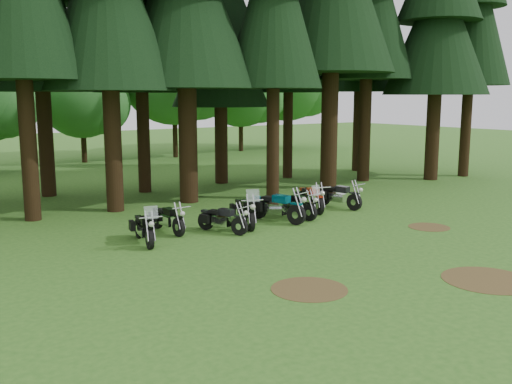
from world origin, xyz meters
TOP-DOWN VIEW (x-y plane):
  - ground at (0.00, 0.00)m, footprint 120.00×120.00m
  - pine_back_4 at (4.04, 13.25)m, footprint 4.94×4.94m
  - pine_back_6 at (13.36, 12.79)m, footprint 4.59×4.59m
  - decid_4 at (1.58, 26.32)m, footprint 5.93×5.76m
  - decid_5 at (8.29, 25.71)m, footprint 8.45×8.21m
  - decid_6 at (14.85, 27.01)m, footprint 7.06×6.86m
  - decid_7 at (19.46, 26.83)m, footprint 8.44×8.20m
  - dirt_patch_0 at (-3.00, -2.00)m, footprint 1.80×1.80m
  - dirt_patch_1 at (4.50, 0.50)m, footprint 1.40×1.40m
  - dirt_patch_2 at (1.00, -4.00)m, footprint 2.20×2.20m
  - motorcycle_0 at (-4.38, 4.11)m, footprint 0.67×2.12m
  - motorcycle_1 at (-3.15, 5.00)m, footprint 0.32×2.04m
  - motorcycle_2 at (-1.70, 3.94)m, footprint 0.83×1.90m
  - motorcycle_3 at (-0.56, 4.30)m, footprint 1.03×2.27m
  - motorcycle_4 at (0.77, 4.23)m, footprint 0.84×2.34m
  - motorcycle_5 at (1.70, 4.34)m, footprint 0.59×2.12m
  - motorcycle_6 at (3.05, 5.03)m, footprint 0.81×2.20m
  - motorcycle_7 at (4.35, 4.85)m, footprint 0.53×2.19m

SIDE VIEW (x-z plane):
  - ground at x=0.00m, z-range 0.00..0.00m
  - dirt_patch_0 at x=-3.00m, z-range 0.00..0.01m
  - dirt_patch_1 at x=4.50m, z-range 0.00..0.01m
  - dirt_patch_2 at x=1.00m, z-range 0.00..0.01m
  - motorcycle_2 at x=-1.70m, z-range 0.01..0.82m
  - motorcycle_1 at x=-3.15m, z-range 0.01..0.84m
  - motorcycle_5 at x=1.70m, z-range -0.22..1.11m
  - motorcycle_0 at x=-4.38m, z-range -0.22..1.11m
  - motorcycle_7 at x=4.35m, z-range 0.01..0.90m
  - motorcycle_6 at x=3.05m, z-range 0.01..0.93m
  - motorcycle_3 at x=-0.56m, z-range -0.24..1.21m
  - motorcycle_4 at x=0.77m, z-range 0.01..0.99m
  - decid_4 at x=1.58m, z-range 0.67..8.07m
  - decid_6 at x=14.85m, z-range 0.79..9.61m
  - decid_7 at x=19.46m, z-range 0.95..11.50m
  - decid_5 at x=8.29m, z-range 0.95..11.51m
  - pine_back_4 at x=4.04m, z-range 1.36..15.14m
  - pine_back_6 at x=13.36m, z-range 1.64..18.22m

